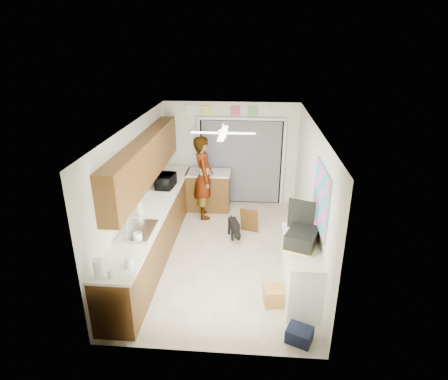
{
  "coord_description": "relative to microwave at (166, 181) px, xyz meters",
  "views": [
    {
      "loc": [
        0.54,
        -6.26,
        3.89
      ],
      "look_at": [
        0.0,
        0.4,
        1.15
      ],
      "focal_mm": 30.0,
      "sensor_mm": 36.0,
      "label": 1
    }
  ],
  "objects": [
    {
      "name": "header_frame_4",
      "position": [
        2.18,
        1.5,
        1.22
      ],
      "size": [
        0.22,
        0.02,
        0.22
      ],
      "primitive_type": "cube",
      "color": "silver",
      "rests_on": "wall_back"
    },
    {
      "name": "left_base_cabinets",
      "position": [
        -0.02,
        -0.97,
        -0.63
      ],
      "size": [
        0.6,
        4.8,
        0.9
      ],
      "primitive_type": "cube",
      "color": "brown",
      "rests_on": "floor"
    },
    {
      "name": "microwave",
      "position": [
        0.0,
        0.0,
        0.0
      ],
      "size": [
        0.38,
        0.53,
        0.28
      ],
      "primitive_type": "imported",
      "rotation": [
        0.0,
        0.0,
        1.49
      ],
      "color": "black",
      "rests_on": "left_countertop"
    },
    {
      "name": "cup",
      "position": [
        0.05,
        -2.2,
        -0.08
      ],
      "size": [
        0.15,
        0.15,
        0.11
      ],
      "primitive_type": "imported",
      "rotation": [
        0.0,
        0.0,
        0.09
      ],
      "color": "white",
      "rests_on": "left_countertop"
    },
    {
      "name": "jar_b",
      "position": [
        -0.02,
        -3.22,
        -0.09
      ],
      "size": [
        0.09,
        0.09,
        0.11
      ],
      "primitive_type": "cylinder",
      "rotation": [
        0.0,
        0.0,
        0.23
      ],
      "color": "silver",
      "rests_on": "left_countertop"
    },
    {
      "name": "abstract_painting",
      "position": [
        2.86,
        -1.97,
        0.57
      ],
      "size": [
        0.03,
        1.15,
        0.95
      ],
      "primitive_type": "cube",
      "color": "#F259B6",
      "rests_on": "wall_right"
    },
    {
      "name": "left_countertop",
      "position": [
        -0.01,
        -0.97,
        -0.16
      ],
      "size": [
        0.62,
        4.8,
        0.04
      ],
      "primitive_type": "cube",
      "color": "white",
      "rests_on": "left_base_cabinets"
    },
    {
      "name": "door_trim_left",
      "position": [
        0.51,
        1.47,
        -0.03
      ],
      "size": [
        0.06,
        0.04,
        2.1
      ],
      "primitive_type": "cube",
      "color": "white",
      "rests_on": "wall_back"
    },
    {
      "name": "wall_front",
      "position": [
        1.28,
        -3.47,
        0.17
      ],
      "size": [
        3.2,
        0.0,
        3.2
      ],
      "primitive_type": "plane",
      "rotation": [
        -1.57,
        0.0,
        0.0
      ],
      "color": "silver",
      "rests_on": "ground"
    },
    {
      "name": "route66_sign",
      "position": [
        0.33,
        1.5,
        1.22
      ],
      "size": [
        0.22,
        0.02,
        0.26
      ],
      "primitive_type": "cube",
      "color": "silver",
      "rests_on": "wall_back"
    },
    {
      "name": "faucet",
      "position": [
        -0.2,
        -1.97,
        -0.03
      ],
      "size": [
        0.03,
        0.03,
        0.22
      ],
      "primitive_type": "cylinder",
      "color": "silver",
      "rests_on": "left_countertop"
    },
    {
      "name": "navy_crate",
      "position": [
        2.53,
        -3.17,
        -0.98
      ],
      "size": [
        0.42,
        0.39,
        0.21
      ],
      "primitive_type": "cube",
      "rotation": [
        0.0,
        0.0,
        -0.41
      ],
      "color": "black",
      "rests_on": "floor"
    },
    {
      "name": "right_counter_top",
      "position": [
        2.62,
        -2.17,
        -0.16
      ],
      "size": [
        0.54,
        1.44,
        0.04
      ],
      "primitive_type": "cube",
      "color": "white",
      "rests_on": "right_counter_base"
    },
    {
      "name": "dog",
      "position": [
        1.46,
        -0.34,
        -0.87
      ],
      "size": [
        0.39,
        0.59,
        0.43
      ],
      "primitive_type": "cube",
      "rotation": [
        0.0,
        0.0,
        0.31
      ],
      "color": "black",
      "rests_on": "floor"
    },
    {
      "name": "wall_left",
      "position": [
        -0.32,
        -0.97,
        0.17
      ],
      "size": [
        0.0,
        5.0,
        5.0
      ],
      "primitive_type": "plane",
      "rotation": [
        1.57,
        0.0,
        1.57
      ],
      "color": "silver",
      "rests_on": "ground"
    },
    {
      "name": "paper_towel_roll",
      "position": [
        -0.18,
        -3.22,
        -0.01
      ],
      "size": [
        0.12,
        0.12,
        0.26
      ],
      "primitive_type": "cylinder",
      "rotation": [
        0.0,
        0.0,
        0.02
      ],
      "color": "white",
      "rests_on": "left_countertop"
    },
    {
      "name": "suitcase",
      "position": [
        2.6,
        -2.17,
        -0.02
      ],
      "size": [
        0.6,
        0.68,
        0.24
      ],
      "primitive_type": "cube",
      "rotation": [
        0.0,
        0.0,
        -0.36
      ],
      "color": "black",
      "rests_on": "right_counter_top"
    },
    {
      "name": "header_frame_0",
      "position": [
        0.68,
        1.5,
        1.22
      ],
      "size": [
        0.22,
        0.02,
        0.22
      ],
      "primitive_type": "cube",
      "color": "#E4E94D",
      "rests_on": "wall_back"
    },
    {
      "name": "cabinet_door_panel",
      "position": [
        1.78,
        -0.11,
        -0.79
      ],
      "size": [
        0.41,
        0.25,
        0.56
      ],
      "primitive_type": "cube",
      "rotation": [
        0.21,
        0.0,
        -0.28
      ],
      "color": "brown",
      "rests_on": "floor"
    },
    {
      "name": "upper_cabinets",
      "position": [
        -0.16,
        -0.77,
        0.72
      ],
      "size": [
        0.32,
        4.0,
        0.8
      ],
      "primitive_type": "cube",
      "color": "brown",
      "rests_on": "wall_left"
    },
    {
      "name": "suitcase_rim",
      "position": [
        2.6,
        -2.17,
        -0.13
      ],
      "size": [
        0.62,
        0.7,
        0.02
      ],
      "primitive_type": "cube",
      "rotation": [
        0.0,
        0.0,
        -0.36
      ],
      "color": "yellow",
      "rests_on": "suitcase"
    },
    {
      "name": "jar_a",
      "position": [
        0.16,
        -2.97,
        -0.06
      ],
      "size": [
        0.14,
        0.14,
        0.16
      ],
      "primitive_type": "cylinder",
      "rotation": [
        0.0,
        0.0,
        -0.28
      ],
      "color": "silver",
      "rests_on": "left_countertop"
    },
    {
      "name": "cardboard_box",
      "position": [
        2.28,
        -2.38,
        -0.94
      ],
      "size": [
        0.49,
        0.39,
        0.28
      ],
      "primitive_type": "cube",
      "rotation": [
        0.0,
        0.0,
        0.11
      ],
      "color": "#C7883E",
      "rests_on": "floor"
    },
    {
      "name": "suitcase_lid",
      "position": [
        2.6,
        -1.88,
        0.23
      ],
      "size": [
        0.4,
        0.18,
        0.5
      ],
      "primitive_type": "cube",
      "rotation": [
        0.0,
        0.0,
        -0.36
      ],
      "color": "black",
      "rests_on": "suitcase"
    },
    {
      "name": "floor",
      "position": [
        1.28,
        -0.97,
        -1.08
      ],
      "size": [
        5.0,
        5.0,
        0.0
      ],
      "primitive_type": "plane",
      "color": "#BAAD96",
      "rests_on": "ground"
    },
    {
      "name": "ceiling",
      "position": [
        1.28,
        -0.97,
        1.42
      ],
      "size": [
        5.0,
        5.0,
        0.0
      ],
      "primitive_type": "plane",
      "rotation": [
        3.14,
        0.0,
        0.0
      ],
      "color": "white",
      "rests_on": "ground"
    },
    {
      "name": "right_counter_base",
      "position": [
        2.63,
        -2.17,
        -0.63
      ],
      "size": [
        0.5,
        1.4,
        0.9
      ],
      "primitive_type": "cube",
      "color": "white",
      "rests_on": "floor"
    },
    {
      "name": "door_trim_right",
      "position": [
        2.55,
        1.47,
        -0.03
      ],
      "size": [
        0.06,
        0.04,
        2.1
      ],
      "primitive_type": "cube",
      "color": "white",
      "rests_on": "wall_back"
    },
    {
      "name": "wall_right",
      "position": [
        2.88,
        -0.97,
        0.17
      ],
      "size": [
        0.0,
        5.0,
        5.0
      ],
      "primitive_type": "plane",
      "rotation": [
        1.57,
        0.0,
        -1.57
      ],
      "color": "silver",
      "rests_on": "ground"
    },
    {
      "name": "back_opening_recess",
      "position": [
        1.53,
        1.5,
        -0.03
      ],
      "size": [
        2.0,
        0.06,
        2.1
      ],
      "primitive_type": "cube",
      "color": "black",
      "rests_on": "wall_back"
    },
    {
      "name": "header_frame_2",
      "position": [
        1.38,
        1.5,
        1.22
      ],
      "size": [
        0.22,
        0.02,
        0.22
      ],
      "primitive_type": "cube",
      "color": "#CB4C66",
      "rests_on": "wall_back"
    },
    {
      "name": "soap_bottle",
      "position": [
        -0.16,
        -1.36,
        0.03
      ],
      "size": [
        0.17,
        0.17,
        0.33
      ],
      "primitive_type": "imported",
      "rotation": [
        0.0,
        0.0,
        -0.41
      ],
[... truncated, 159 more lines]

